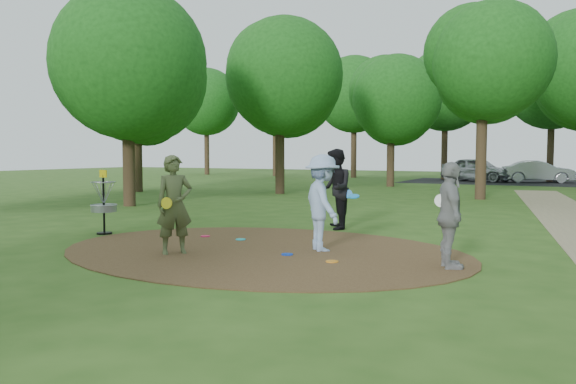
% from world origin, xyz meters
% --- Properties ---
extents(ground, '(100.00, 100.00, 0.00)m').
position_xyz_m(ground, '(0.00, 0.00, 0.00)').
color(ground, '#2D5119').
rests_on(ground, ground).
extents(dirt_clearing, '(8.40, 8.40, 0.02)m').
position_xyz_m(dirt_clearing, '(0.00, 0.00, 0.01)').
color(dirt_clearing, '#47301C').
rests_on(dirt_clearing, ground).
extents(parking_lot, '(14.00, 8.00, 0.01)m').
position_xyz_m(parking_lot, '(2.00, 30.00, 0.00)').
color(parking_lot, black).
rests_on(parking_lot, ground).
extents(player_observer_with_disc, '(0.79, 0.83, 1.91)m').
position_xyz_m(player_observer_with_disc, '(-1.27, -1.08, 0.95)').
color(player_observer_with_disc, '#4E5933').
rests_on(player_observer_with_disc, ground).
extents(player_throwing_with_disc, '(1.49, 1.39, 1.92)m').
position_xyz_m(player_throwing_with_disc, '(1.10, 0.54, 0.96)').
color(player_throwing_with_disc, '#91ADD9').
rests_on(player_throwing_with_disc, ground).
extents(player_walking_with_disc, '(1.14, 1.24, 2.05)m').
position_xyz_m(player_walking_with_disc, '(0.11, 3.63, 1.03)').
color(player_walking_with_disc, black).
rests_on(player_walking_with_disc, ground).
extents(player_waiting_with_disc, '(0.83, 1.14, 1.80)m').
position_xyz_m(player_waiting_with_disc, '(3.69, -0.07, 0.90)').
color(player_waiting_with_disc, gray).
rests_on(player_waiting_with_disc, ground).
extents(disc_ground_cyan, '(0.22, 0.22, 0.02)m').
position_xyz_m(disc_ground_cyan, '(-1.04, 0.92, 0.03)').
color(disc_ground_cyan, '#1BC6D9').
rests_on(disc_ground_cyan, dirt_clearing).
extents(disc_ground_blue, '(0.22, 0.22, 0.02)m').
position_xyz_m(disc_ground_blue, '(0.72, -0.24, 0.03)').
color(disc_ground_blue, '#0C35CF').
rests_on(disc_ground_blue, dirt_clearing).
extents(disc_ground_red, '(0.22, 0.22, 0.02)m').
position_xyz_m(disc_ground_red, '(-2.02, 0.96, 0.03)').
color(disc_ground_red, '#E0164D').
rests_on(disc_ground_red, dirt_clearing).
extents(car_left, '(5.17, 3.32, 1.64)m').
position_xyz_m(car_left, '(-0.41, 30.30, 0.82)').
color(car_left, '#9CA0A3').
rests_on(car_left, ground).
extents(car_right, '(4.64, 2.55, 1.45)m').
position_xyz_m(car_right, '(3.36, 30.46, 0.72)').
color(car_right, '#A8A9B0').
rests_on(car_right, ground).
extents(disc_ground_orange, '(0.22, 0.22, 0.02)m').
position_xyz_m(disc_ground_orange, '(1.75, -0.50, 0.03)').
color(disc_ground_orange, orange).
rests_on(disc_ground_orange, dirt_clearing).
extents(disc_golf_basket, '(0.63, 0.63, 1.54)m').
position_xyz_m(disc_golf_basket, '(-4.50, 0.30, 0.87)').
color(disc_golf_basket, black).
rests_on(disc_golf_basket, ground).
extents(tree_ring, '(36.94, 46.06, 9.34)m').
position_xyz_m(tree_ring, '(2.02, 7.64, 5.22)').
color(tree_ring, '#332316').
rests_on(tree_ring, ground).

